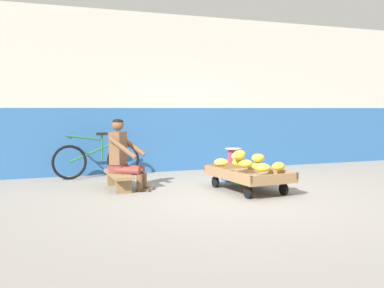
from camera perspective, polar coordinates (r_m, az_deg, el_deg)
The scene contains 10 objects.
ground_plane at distance 6.45m, azimuth 5.19°, elevation -7.13°, with size 80.00×80.00×0.00m, color gray.
back_wall at distance 9.33m, azimuth -3.36°, elevation 6.45°, with size 16.00×0.30×3.23m.
banana_cart at distance 7.09m, azimuth 7.22°, elevation -4.11°, with size 0.96×1.51×0.36m.
banana_pile at distance 7.05m, azimuth 7.29°, elevation -2.29°, with size 0.92×1.06×0.26m.
low_bench at distance 7.30m, azimuth -9.42°, elevation -4.20°, with size 0.30×1.10×0.27m.
vendor_seated at distance 7.22m, azimuth -8.82°, elevation -1.35°, with size 0.74×0.67×1.14m.
plastic_crate at distance 8.08m, azimuth 5.33°, elevation -3.67°, with size 0.36×0.28×0.30m.
weighing_scale at distance 8.04m, azimuth 5.35°, elevation -1.53°, with size 0.30×0.30×0.29m.
bicycle_near_left at distance 8.56m, azimuth -12.15°, elevation -1.93°, with size 1.66×0.48×0.86m.
shopping_bag at distance 7.61m, azimuth 6.42°, elevation -4.42°, with size 0.18×0.12×0.24m, color green.
Camera 1 is at (-2.73, -5.69, 1.30)m, focal length 41.49 mm.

